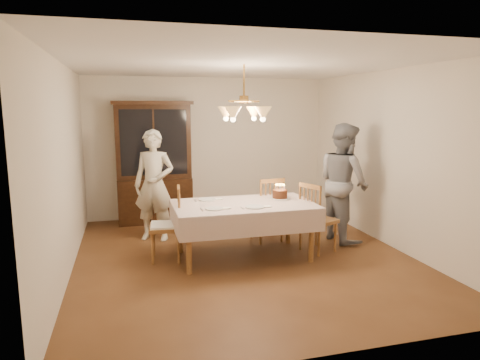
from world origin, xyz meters
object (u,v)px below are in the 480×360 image
object	(u,v)px
elderly_woman	(154,185)
dining_table	(244,209)
china_hutch	(154,165)
chair_far_side	(267,213)
birthday_cake	(280,195)

from	to	relation	value
elderly_woman	dining_table	bearing A→B (deg)	-23.13
china_hutch	chair_far_side	bearing A→B (deg)	-45.40
chair_far_side	birthday_cake	size ratio (longest dim) A/B	3.33
china_hutch	birthday_cake	bearing A→B (deg)	-52.14
china_hutch	birthday_cake	size ratio (longest dim) A/B	7.20
china_hutch	elderly_woman	distance (m)	1.12
birthday_cake	china_hutch	bearing A→B (deg)	127.86
dining_table	elderly_woman	size ratio (longest dim) A/B	1.10
dining_table	elderly_woman	world-z (taller)	elderly_woman
china_hutch	chair_far_side	xyz separation A→B (m)	(1.59, -1.62, -0.60)
dining_table	elderly_woman	distance (m)	1.62
china_hutch	chair_far_side	distance (m)	2.35
elderly_woman	china_hutch	bearing A→B (deg)	108.56
china_hutch	chair_far_side	world-z (taller)	china_hutch
elderly_woman	birthday_cake	bearing A→B (deg)	-7.52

